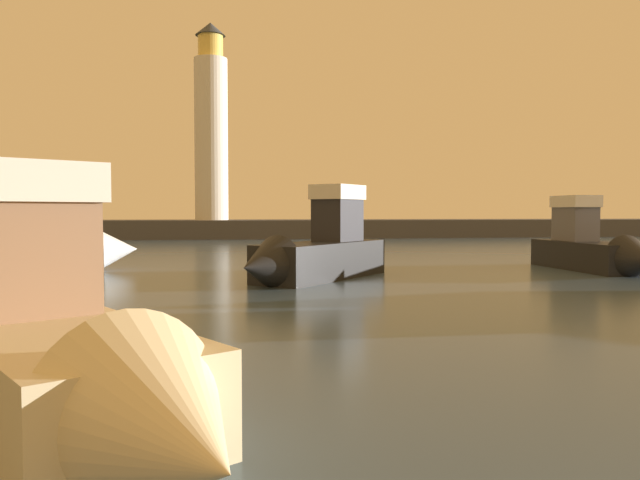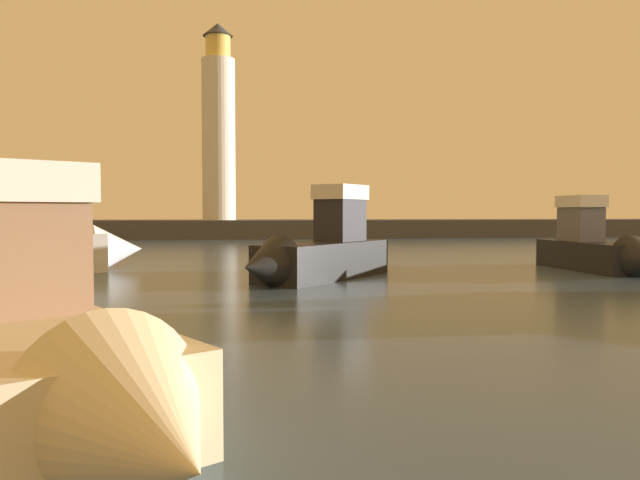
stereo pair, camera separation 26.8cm
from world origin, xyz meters
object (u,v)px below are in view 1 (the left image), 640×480
motorboat_3 (313,252)px  motorboat_4 (56,338)px  motorboat_0 (596,249)px  lighthouse (211,127)px  motorboat_2 (26,249)px

motorboat_3 → motorboat_4: size_ratio=0.94×
motorboat_0 → motorboat_3: motorboat_3 is taller
lighthouse → motorboat_4: lighthouse is taller
motorboat_0 → motorboat_3: (-11.43, -1.35, 0.09)m
lighthouse → motorboat_2: lighthouse is taller
lighthouse → motorboat_2: 32.20m
motorboat_0 → motorboat_4: motorboat_0 is taller
motorboat_0 → motorboat_3: 11.51m
motorboat_2 → motorboat_3: 11.01m
motorboat_0 → motorboat_2: 21.89m
lighthouse → motorboat_3: size_ratio=2.56×
lighthouse → motorboat_2: size_ratio=2.00×
motorboat_3 → motorboat_4: bearing=-109.9°
lighthouse → motorboat_3: 35.45m
lighthouse → motorboat_0: bearing=-64.8°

